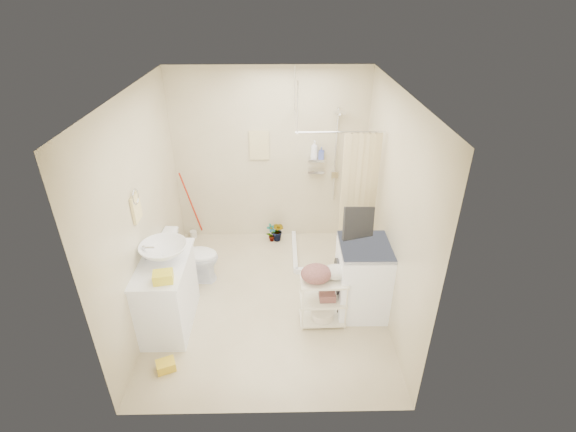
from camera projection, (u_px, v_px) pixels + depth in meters
The scene contains 23 objects.
floor at pixel (270, 300), 5.31m from camera, with size 3.20×3.20×0.00m, color beige.
ceiling at pixel (264, 92), 4.04m from camera, with size 2.80×3.20×0.04m, color silver.
wall_back at pixel (270, 158), 6.07m from camera, with size 2.80×0.04×2.60m, color beige.
wall_front at pixel (262, 307), 3.28m from camera, with size 2.80×0.04×2.60m, color beige.
wall_left at pixel (142, 211), 4.66m from camera, with size 0.04×3.20×2.60m, color beige.
wall_right at pixel (391, 209), 4.70m from camera, with size 0.04×3.20×2.60m, color beige.
vanity at pixel (167, 293), 4.75m from camera, with size 0.55×0.99×0.87m, color white.
sink at pixel (164, 251), 4.56m from camera, with size 0.52×0.52×0.18m, color white.
counter_basket at pixel (163, 277), 4.22m from camera, with size 0.20×0.15×0.11m, color yellow.
floor_basket at pixel (166, 364), 4.32m from camera, with size 0.27×0.21×0.15m, color yellow.
toilet at pixel (192, 256), 5.52m from camera, with size 0.40×0.71×0.72m, color white.
mop at pixel (190, 205), 6.34m from camera, with size 0.11×0.11×1.15m, color red, non-canonical shape.
potted_plant_a at pixel (271, 233), 6.45m from camera, with size 0.16×0.11×0.30m, color brown.
potted_plant_b at pixel (278, 231), 6.44m from camera, with size 0.19×0.15×0.34m, color brown.
hanging_towel at pixel (259, 145), 5.96m from camera, with size 0.28×0.03×0.42m, color beige.
towel_ring at pixel (136, 206), 4.40m from camera, with size 0.04×0.22×0.34m, color #FEE794, non-canonical shape.
tp_holder at pixel (155, 252), 4.98m from camera, with size 0.08×0.12×0.14m, color white, non-canonical shape.
shower at pixel (331, 189), 5.73m from camera, with size 1.10×1.10×2.10m, color white, non-canonical shape.
shampoo_bottle_a at pixel (314, 150), 5.93m from camera, with size 0.10×0.10×0.27m, color white.
shampoo_bottle_b at pixel (321, 153), 5.96m from camera, with size 0.08×0.08×0.17m, color #4553A3.
washing_machine at pixel (364, 278), 4.96m from camera, with size 0.63×0.65×0.92m, color white.
laundry_rack at pixel (323, 297), 4.80m from camera, with size 0.53×0.31×0.73m, color white, non-canonical shape.
ironing_board at pixel (356, 260), 4.92m from camera, with size 0.38×0.11×1.33m, color black, non-canonical shape.
Camera 1 is at (0.16, -4.12, 3.53)m, focal length 26.00 mm.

